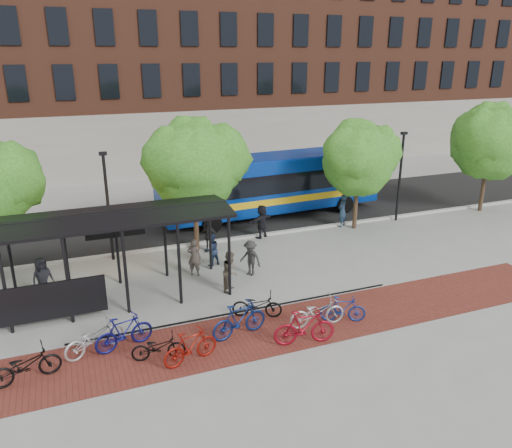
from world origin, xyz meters
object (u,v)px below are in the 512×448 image
object	(u,v)px
bike_11	(343,309)
tree_b	(195,161)
pedestrian_9	(250,258)
bike_9	(304,327)
pedestrian_2	(212,250)
pedestrian_4	(209,237)
pedestrian_8	(231,271)
tree_c	(360,156)
lamp_post_right	(400,174)
bike_0	(26,365)
bike_7	(239,320)
bike_8	(257,305)
pedestrian_5	(262,221)
bike_3	(124,332)
pedestrian_0	(43,279)
tree_d	(491,138)
pedestrian_1	(194,257)
bike_5	(190,347)
lamp_post_left	(108,204)
pedestrian_7	(342,211)
bike_10	(317,312)
bike_2	(94,337)
bike_4	(158,347)
bus_shelter	(87,230)
bus	(271,182)

from	to	relation	value
bike_11	tree_b	bearing A→B (deg)	42.63
tree_b	pedestrian_9	xyz separation A→B (m)	(1.33, -3.75, -3.65)
bike_9	pedestrian_2	bearing A→B (deg)	18.55
pedestrian_4	pedestrian_8	bearing A→B (deg)	-60.57
tree_c	lamp_post_right	bearing A→B (deg)	4.91
bike_0	bike_7	distance (m)	6.71
bike_11	pedestrian_8	distance (m)	4.88
bike_8	bike_11	distance (m)	3.12
bike_7	pedestrian_5	distance (m)	9.74
bike_3	pedestrian_0	bearing A→B (deg)	13.88
tree_d	pedestrian_8	bearing A→B (deg)	-164.87
pedestrian_1	pedestrian_2	distance (m)	1.28
bike_7	pedestrian_0	distance (m)	8.27
bike_8	pedestrian_2	distance (m)	5.16
tree_c	bike_5	distance (m)	15.27
pedestrian_8	pedestrian_2	bearing A→B (deg)	37.98
bike_7	pedestrian_8	xyz separation A→B (m)	(0.83, 3.42, 0.23)
tree_c	bike_0	world-z (taller)	tree_c
tree_c	lamp_post_left	xyz separation A→B (m)	(-13.09, 0.25, -1.31)
pedestrian_7	pedestrian_8	size ratio (longest dim) A/B	1.09
pedestrian_8	bike_10	bearing A→B (deg)	-114.30
tree_d	lamp_post_right	distance (m)	6.34
pedestrian_1	bike_2	bearing A→B (deg)	79.79
bike_3	pedestrian_7	xyz separation A→B (m)	(12.95, 8.05, 0.34)
bike_4	bike_0	bearing A→B (deg)	96.30
bus_shelter	bike_8	size ratio (longest dim) A/B	5.76
bike_7	pedestrian_8	bearing A→B (deg)	-24.49
lamp_post_left	bike_0	bearing A→B (deg)	-111.57
pedestrian_1	lamp_post_left	bearing A→B (deg)	-10.55
bus	bike_3	world-z (taller)	bus
bus	pedestrian_9	distance (m)	8.68
bike_0	bike_8	distance (m)	7.83
bike_5	bike_7	world-z (taller)	bike_7
pedestrian_4	bike_4	bearing A→B (deg)	-82.31
pedestrian_5	bike_2	bearing A→B (deg)	15.60
lamp_post_left	bike_5	world-z (taller)	lamp_post_left
pedestrian_9	tree_d	bearing A→B (deg)	67.78
bike_10	tree_d	bearing A→B (deg)	-57.70
bike_4	tree_c	bearing A→B (deg)	-44.48
bike_2	pedestrian_0	xyz separation A→B (m)	(-1.58, 4.59, 0.33)
pedestrian_1	pedestrian_9	distance (m)	2.44
bike_3	pedestrian_9	distance (m)	7.04
lamp_post_left	bike_3	size ratio (longest dim) A/B	2.59
lamp_post_left	bike_8	distance (m)	8.98
tree_c	pedestrian_7	size ratio (longest dim) A/B	3.19
lamp_post_right	bus	bearing A→B (deg)	151.27
tree_d	pedestrian_7	bearing A→B (deg)	177.32
lamp_post_left	lamp_post_right	world-z (taller)	same
bike_9	pedestrian_8	xyz separation A→B (m)	(-1.02, 4.66, 0.23)
bike_0	bike_2	bearing A→B (deg)	-78.15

